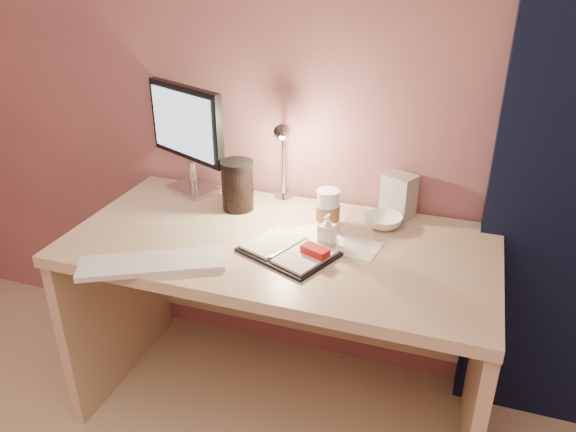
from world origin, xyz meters
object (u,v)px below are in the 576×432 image
(bowl, at_px, (383,221))
(product_box, at_px, (399,196))
(monitor, at_px, (189,129))
(keyboard, at_px, (152,264))
(coffee_cup, at_px, (328,209))
(dark_jar, at_px, (238,188))
(clear_cup, at_px, (358,235))
(desk_lamp, at_px, (270,154))
(planner, at_px, (291,251))
(desk, at_px, (287,286))
(lotion_bottle, at_px, (327,230))

(bowl, distance_m, product_box, 0.12)
(monitor, bearing_deg, keyboard, -50.48)
(monitor, height_order, coffee_cup, monitor)
(dark_jar, bearing_deg, bowl, 2.59)
(clear_cup, relative_size, dark_jar, 0.92)
(clear_cup, relative_size, desk_lamp, 0.46)
(dark_jar, bearing_deg, keyboard, -100.44)
(planner, bearing_deg, dark_jar, 161.39)
(bowl, height_order, dark_jar, dark_jar)
(desk, relative_size, keyboard, 3.21)
(planner, relative_size, clear_cup, 2.22)
(planner, distance_m, desk_lamp, 0.40)
(clear_cup, distance_m, product_box, 0.34)
(keyboard, distance_m, lotion_bottle, 0.55)
(product_box, relative_size, desk_lamp, 0.47)
(keyboard, xyz_separation_m, product_box, (0.65, 0.59, 0.07))
(coffee_cup, height_order, desk_lamp, desk_lamp)
(keyboard, bearing_deg, monitor, 77.60)
(clear_cup, bearing_deg, coffee_cup, 129.48)
(desk, bearing_deg, desk_lamp, 127.25)
(coffee_cup, bearing_deg, product_box, 35.80)
(product_box, bearing_deg, keyboard, -114.32)
(keyboard, bearing_deg, planner, 1.39)
(desk, xyz_separation_m, clear_cup, (0.26, -0.09, 0.30))
(clear_cup, bearing_deg, desk, 160.48)
(desk, height_order, monitor, monitor)
(monitor, bearing_deg, desk_lamp, 16.54)
(product_box, bearing_deg, coffee_cup, -120.64)
(desk, xyz_separation_m, bowl, (0.30, 0.13, 0.25))
(keyboard, bearing_deg, coffee_cup, 17.48)
(desk, height_order, desk_lamp, desk_lamp)
(planner, height_order, lotion_bottle, lotion_bottle)
(clear_cup, height_order, lotion_bottle, clear_cup)
(planner, bearing_deg, desk, 135.85)
(monitor, xyz_separation_m, desk_lamp, (0.34, -0.05, -0.04))
(desk, distance_m, planner, 0.29)
(monitor, relative_size, bowl, 3.16)
(lotion_bottle, bearing_deg, desk, 160.05)
(planner, relative_size, product_box, 2.14)
(coffee_cup, height_order, product_box, product_box)
(keyboard, relative_size, product_box, 2.77)
(desk, distance_m, dark_jar, 0.40)
(monitor, bearing_deg, lotion_bottle, 1.53)
(planner, height_order, product_box, product_box)
(coffee_cup, xyz_separation_m, desk_lamp, (-0.24, 0.08, 0.15))
(clear_cup, xyz_separation_m, product_box, (0.07, 0.33, 0.00))
(monitor, height_order, lotion_bottle, monitor)
(coffee_cup, relative_size, lotion_bottle, 1.21)
(keyboard, height_order, clear_cup, clear_cup)
(keyboard, bearing_deg, product_box, 14.73)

